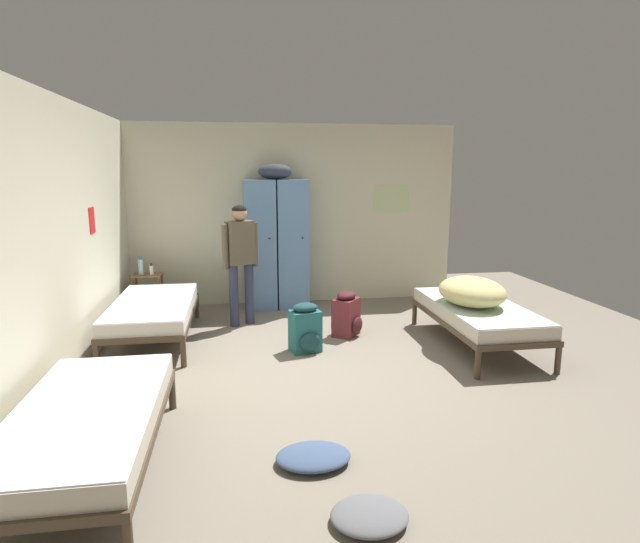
# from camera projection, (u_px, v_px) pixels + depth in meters

# --- Properties ---
(ground_plane) EXTENTS (8.93, 8.93, 0.00)m
(ground_plane) POSITION_uv_depth(u_px,v_px,m) (324.00, 368.00, 5.31)
(ground_plane) COLOR gray
(room_backdrop) EXTENTS (4.89, 5.64, 2.65)m
(room_backdrop) POSITION_uv_depth(u_px,v_px,m) (199.00, 227.00, 6.14)
(room_backdrop) COLOR beige
(room_backdrop) RESTS_ON ground_plane
(locker_bank) EXTENTS (0.90, 0.55, 2.07)m
(locker_bank) POSITION_uv_depth(u_px,v_px,m) (276.00, 241.00, 7.52)
(locker_bank) COLOR #5B84B2
(locker_bank) RESTS_ON ground_plane
(shelf_unit) EXTENTS (0.38, 0.30, 0.57)m
(shelf_unit) POSITION_uv_depth(u_px,v_px,m) (148.00, 290.00, 7.22)
(shelf_unit) COLOR brown
(shelf_unit) RESTS_ON ground_plane
(bed_right) EXTENTS (0.90, 1.90, 0.49)m
(bed_right) POSITION_uv_depth(u_px,v_px,m) (478.00, 313.00, 5.92)
(bed_right) COLOR #473828
(bed_right) RESTS_ON ground_plane
(bed_left_front) EXTENTS (0.90, 1.90, 0.49)m
(bed_left_front) POSITION_uv_depth(u_px,v_px,m) (86.00, 421.00, 3.39)
(bed_left_front) COLOR #473828
(bed_left_front) RESTS_ON ground_plane
(bed_left_rear) EXTENTS (0.90, 1.90, 0.49)m
(bed_left_rear) POSITION_uv_depth(u_px,v_px,m) (153.00, 309.00, 6.10)
(bed_left_rear) COLOR #473828
(bed_left_rear) RESTS_ON ground_plane
(bedding_heap) EXTENTS (0.70, 0.90, 0.31)m
(bedding_heap) POSITION_uv_depth(u_px,v_px,m) (472.00, 291.00, 5.84)
(bedding_heap) COLOR #D1C67F
(bedding_heap) RESTS_ON bed_right
(person_traveler) EXTENTS (0.45, 0.31, 1.55)m
(person_traveler) POSITION_uv_depth(u_px,v_px,m) (241.00, 254.00, 6.63)
(person_traveler) COLOR #2D334C
(person_traveler) RESTS_ON ground_plane
(water_bottle) EXTENTS (0.07, 0.07, 0.25)m
(water_bottle) POSITION_uv_depth(u_px,v_px,m) (141.00, 266.00, 7.16)
(water_bottle) COLOR #B2DBEA
(water_bottle) RESTS_ON shelf_unit
(lotion_bottle) EXTENTS (0.06, 0.06, 0.16)m
(lotion_bottle) POSITION_uv_depth(u_px,v_px,m) (152.00, 270.00, 7.13)
(lotion_bottle) COLOR white
(lotion_bottle) RESTS_ON shelf_unit
(backpack_maroon) EXTENTS (0.42, 0.41, 0.55)m
(backpack_maroon) POSITION_uv_depth(u_px,v_px,m) (347.00, 315.00, 6.31)
(backpack_maroon) COLOR maroon
(backpack_maroon) RESTS_ON ground_plane
(backpack_teal) EXTENTS (0.37, 0.38, 0.55)m
(backpack_teal) POSITION_uv_depth(u_px,v_px,m) (305.00, 329.00, 5.76)
(backpack_teal) COLOR #23666B
(backpack_teal) RESTS_ON ground_plane
(clothes_pile_denim) EXTENTS (0.52, 0.40, 0.10)m
(clothes_pile_denim) POSITION_uv_depth(u_px,v_px,m) (313.00, 457.00, 3.58)
(clothes_pile_denim) COLOR #42567A
(clothes_pile_denim) RESTS_ON ground_plane
(clothes_pile_grey) EXTENTS (0.45, 0.39, 0.09)m
(clothes_pile_grey) POSITION_uv_depth(u_px,v_px,m) (369.00, 516.00, 2.98)
(clothes_pile_grey) COLOR slate
(clothes_pile_grey) RESTS_ON ground_plane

